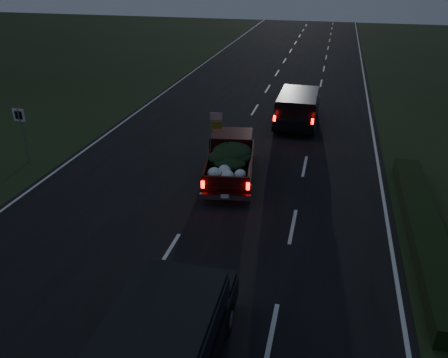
% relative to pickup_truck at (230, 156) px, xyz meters
% --- Properties ---
extents(ground, '(120.00, 120.00, 0.00)m').
position_rel_pickup_truck_xyz_m(ground, '(-0.65, -5.73, -0.93)').
color(ground, black).
rests_on(ground, ground).
extents(road_asphalt, '(14.00, 120.00, 0.02)m').
position_rel_pickup_truck_xyz_m(road_asphalt, '(-0.65, -5.73, -0.92)').
color(road_asphalt, black).
rests_on(road_asphalt, ground).
extents(hedge_row, '(1.00, 10.00, 0.60)m').
position_rel_pickup_truck_xyz_m(hedge_row, '(7.15, -2.73, -0.63)').
color(hedge_row, black).
rests_on(hedge_row, ground).
extents(route_sign, '(0.55, 0.08, 2.50)m').
position_rel_pickup_truck_xyz_m(route_sign, '(-9.15, -0.73, 0.73)').
color(route_sign, gray).
rests_on(route_sign, ground).
extents(pickup_truck, '(2.51, 4.95, 2.48)m').
position_rel_pickup_truck_xyz_m(pickup_truck, '(0.00, 0.00, 0.00)').
color(pickup_truck, '#350907').
rests_on(pickup_truck, ground).
extents(lead_suv, '(2.11, 5.02, 1.44)m').
position_rel_pickup_truck_xyz_m(lead_suv, '(2.06, 7.24, 0.16)').
color(lead_suv, black).
rests_on(lead_suv, ground).
extents(rear_suv, '(2.45, 5.24, 1.50)m').
position_rel_pickup_truck_xyz_m(rear_suv, '(0.89, -10.18, 0.21)').
color(rear_suv, black).
rests_on(rear_suv, ground).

